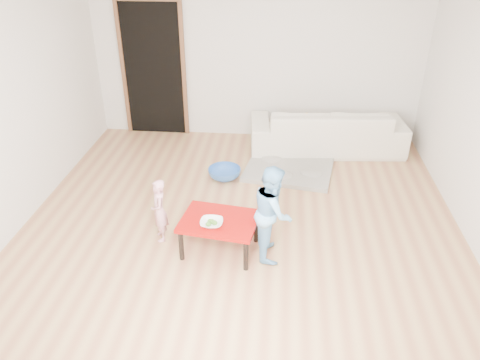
# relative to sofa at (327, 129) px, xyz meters

# --- Properties ---
(floor) EXTENTS (5.00, 5.00, 0.01)m
(floor) POSITION_rel_sofa_xyz_m (-1.10, -2.05, -0.33)
(floor) COLOR #A66A47
(floor) RESTS_ON ground
(back_wall) EXTENTS (5.00, 0.02, 2.60)m
(back_wall) POSITION_rel_sofa_xyz_m (-1.10, 0.45, 0.97)
(back_wall) COLOR silver
(back_wall) RESTS_ON floor
(left_wall) EXTENTS (0.02, 5.00, 2.60)m
(left_wall) POSITION_rel_sofa_xyz_m (-3.60, -2.05, 0.97)
(left_wall) COLOR silver
(left_wall) RESTS_ON floor
(doorway) EXTENTS (1.02, 0.08, 2.11)m
(doorway) POSITION_rel_sofa_xyz_m (-2.70, 0.43, 0.69)
(doorway) COLOR brown
(doorway) RESTS_ON back_wall
(sofa) EXTENTS (2.34, 1.08, 0.66)m
(sofa) POSITION_rel_sofa_xyz_m (0.00, 0.00, 0.00)
(sofa) COLOR silver
(sofa) RESTS_ON floor
(cushion) EXTENTS (0.48, 0.44, 0.11)m
(cushion) POSITION_rel_sofa_xyz_m (-0.45, -0.13, 0.16)
(cushion) COLOR orange
(cushion) RESTS_ON sofa
(red_table) EXTENTS (0.86, 0.69, 0.39)m
(red_table) POSITION_rel_sofa_xyz_m (-1.28, -2.64, -0.14)
(red_table) COLOR #970B08
(red_table) RESTS_ON floor
(bowl) EXTENTS (0.23, 0.23, 0.06)m
(bowl) POSITION_rel_sofa_xyz_m (-1.34, -2.75, 0.09)
(bowl) COLOR white
(bowl) RESTS_ON red_table
(broccoli) EXTENTS (0.12, 0.12, 0.06)m
(broccoli) POSITION_rel_sofa_xyz_m (-1.34, -2.75, 0.09)
(broccoli) COLOR #2D5919
(broccoli) RESTS_ON red_table
(child_pink) EXTENTS (0.25, 0.31, 0.72)m
(child_pink) POSITION_rel_sofa_xyz_m (-1.95, -2.49, 0.03)
(child_pink) COLOR #EB6B80
(child_pink) RESTS_ON floor
(child_blue) EXTENTS (0.42, 0.52, 1.02)m
(child_blue) POSITION_rel_sofa_xyz_m (-0.73, -2.63, 0.18)
(child_blue) COLOR #6ABEF5
(child_blue) RESTS_ON floor
(basin) EXTENTS (0.44, 0.44, 0.14)m
(basin) POSITION_rel_sofa_xyz_m (-1.42, -1.06, -0.26)
(basin) COLOR #3062B6
(basin) RESTS_ON floor
(blanket) EXTENTS (1.31, 1.15, 0.06)m
(blanket) POSITION_rel_sofa_xyz_m (-0.55, -0.78, -0.30)
(blanket) COLOR gray
(blanket) RESTS_ON floor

